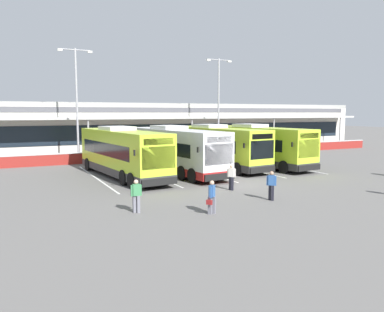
% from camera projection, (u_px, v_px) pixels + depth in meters
% --- Properties ---
extents(ground_plane, '(200.00, 200.00, 0.00)m').
position_uv_depth(ground_plane, '(235.00, 182.00, 26.95)').
color(ground_plane, '#605E5B').
extents(terminal_building, '(70.00, 13.00, 6.00)m').
position_uv_depth(terminal_building, '(124.00, 126.00, 50.57)').
color(terminal_building, beige).
rests_on(terminal_building, ground).
extents(red_barrier_wall, '(60.00, 0.40, 1.10)m').
position_uv_depth(red_barrier_wall, '(159.00, 154.00, 39.80)').
color(red_barrier_wall, maroon).
rests_on(red_barrier_wall, ground).
extents(coach_bus_leftmost, '(3.94, 12.34, 3.78)m').
position_uv_depth(coach_bus_leftmost, '(122.00, 153.00, 28.76)').
color(coach_bus_leftmost, '#B7DB2D').
rests_on(coach_bus_leftmost, ground).
extents(coach_bus_left_centre, '(3.94, 12.34, 3.78)m').
position_uv_depth(coach_bus_left_centre, '(175.00, 151.00, 30.69)').
color(coach_bus_left_centre, silver).
rests_on(coach_bus_left_centre, ground).
extents(coach_bus_centre, '(3.94, 12.34, 3.78)m').
position_uv_depth(coach_bus_centre, '(215.00, 147.00, 33.83)').
color(coach_bus_centre, '#B7DB2D').
rests_on(coach_bus_centre, ground).
extents(coach_bus_right_centre, '(3.94, 12.34, 3.78)m').
position_uv_depth(coach_bus_right_centre, '(257.00, 146.00, 34.85)').
color(coach_bus_right_centre, '#B7DB2D').
rests_on(coach_bus_right_centre, ground).
extents(bay_stripe_far_west, '(0.14, 13.00, 0.01)m').
position_uv_depth(bay_stripe_far_west, '(96.00, 178.00, 28.59)').
color(bay_stripe_far_west, silver).
rests_on(bay_stripe_far_west, ground).
extents(bay_stripe_west, '(0.14, 13.00, 0.01)m').
position_uv_depth(bay_stripe_west, '(149.00, 174.00, 30.44)').
color(bay_stripe_west, silver).
rests_on(bay_stripe_west, ground).
extents(bay_stripe_mid_west, '(0.14, 13.00, 0.01)m').
position_uv_depth(bay_stripe_mid_west, '(196.00, 170.00, 32.29)').
color(bay_stripe_mid_west, silver).
rests_on(bay_stripe_mid_west, ground).
extents(bay_stripe_centre, '(0.14, 13.00, 0.01)m').
position_uv_depth(bay_stripe_centre, '(238.00, 167.00, 34.14)').
color(bay_stripe_centre, silver).
rests_on(bay_stripe_centre, ground).
extents(bay_stripe_mid_east, '(0.14, 13.00, 0.01)m').
position_uv_depth(bay_stripe_mid_east, '(276.00, 164.00, 35.99)').
color(bay_stripe_mid_east, silver).
rests_on(bay_stripe_mid_east, ground).
extents(pedestrian_with_handbag, '(0.61, 0.52, 1.62)m').
position_uv_depth(pedestrian_with_handbag, '(212.00, 196.00, 18.24)').
color(pedestrian_with_handbag, slate).
rests_on(pedestrian_with_handbag, ground).
extents(pedestrian_in_dark_coat, '(0.43, 0.46, 1.62)m').
position_uv_depth(pedestrian_in_dark_coat, '(231.00, 176.00, 23.91)').
color(pedestrian_in_dark_coat, black).
rests_on(pedestrian_in_dark_coat, ground).
extents(pedestrian_near_bin, '(0.53, 0.31, 1.62)m').
position_uv_depth(pedestrian_near_bin, '(136.00, 195.00, 18.51)').
color(pedestrian_near_bin, slate).
rests_on(pedestrian_near_bin, ground).
extents(pedestrian_approaching_bus, '(0.46, 0.42, 1.62)m').
position_uv_depth(pedestrian_approaching_bus, '(271.00, 185.00, 21.14)').
color(pedestrian_approaching_bus, black).
rests_on(pedestrian_approaching_bus, ground).
extents(lamp_post_west, '(3.24, 0.28, 11.00)m').
position_uv_depth(lamp_post_west, '(77.00, 98.00, 37.51)').
color(lamp_post_west, '#9E9EA3').
rests_on(lamp_post_west, ground).
extents(lamp_post_centre, '(3.24, 0.28, 11.00)m').
position_uv_depth(lamp_post_centre, '(219.00, 100.00, 44.58)').
color(lamp_post_centre, '#9E9EA3').
rests_on(lamp_post_centre, ground).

